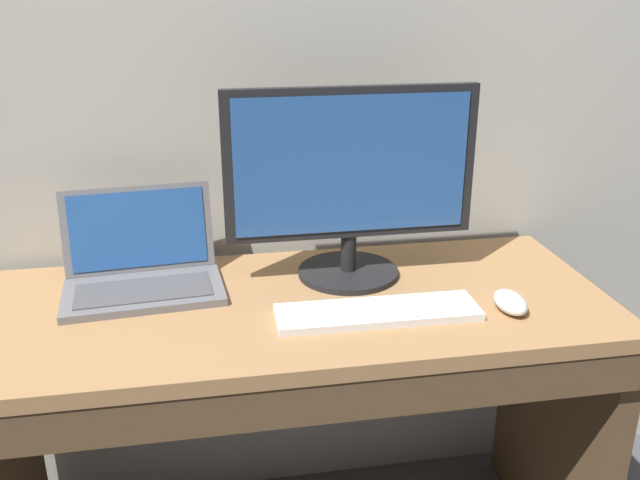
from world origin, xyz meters
TOP-DOWN VIEW (x-y plane):
  - desk at (0.00, -0.01)m, footprint 1.40×0.58m
  - laptop_space_gray at (-0.33, 0.12)m, footprint 0.37×0.28m
  - external_monitor at (0.15, 0.11)m, footprint 0.57×0.24m
  - wired_keyboard at (0.16, -0.10)m, footprint 0.43×0.13m
  - computer_mouse at (0.45, -0.13)m, footprint 0.07×0.11m

SIDE VIEW (x-z plane):
  - desk at x=0.00m, z-range 0.14..0.89m
  - wired_keyboard at x=0.16m, z-range 0.75..0.77m
  - computer_mouse at x=0.45m, z-range 0.75..0.79m
  - laptop_space_gray at x=-0.33m, z-range 0.68..0.89m
  - external_monitor at x=0.15m, z-range 0.76..1.21m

